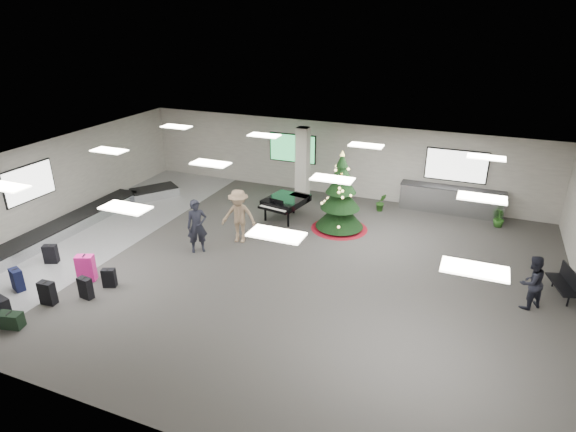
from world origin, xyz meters
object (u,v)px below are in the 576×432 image
at_px(christmas_tree, 340,203).
at_px(grand_piano, 285,202).
at_px(pink_suitcase, 86,268).
at_px(traveler_a, 197,226).
at_px(baggage_carousel, 80,221).
at_px(traveler_bench, 531,282).
at_px(bench, 566,282).
at_px(service_counter, 451,200).
at_px(potted_plant_left, 381,202).
at_px(potted_plant_right, 499,218).
at_px(traveler_b, 239,216).

bearing_deg(christmas_tree, grand_piano, 177.43).
distance_m(pink_suitcase, traveler_a, 3.65).
bearing_deg(baggage_carousel, traveler_bench, 1.81).
xyz_separation_m(baggage_carousel, christmas_tree, (9.14, 3.54, 0.82)).
height_order(baggage_carousel, traveler_a, traveler_a).
relative_size(pink_suitcase, bench, 0.61).
xyz_separation_m(service_counter, traveler_bench, (2.59, -6.25, 0.23)).
height_order(potted_plant_left, potted_plant_right, potted_plant_left).
height_order(pink_suitcase, traveler_a, traveler_a).
height_order(christmas_tree, potted_plant_right, christmas_tree).
height_order(bench, potted_plant_right, bench).
bearing_deg(service_counter, traveler_bench, -67.46).
distance_m(grand_piano, bench, 9.81).
relative_size(christmas_tree, potted_plant_left, 4.04).
height_order(baggage_carousel, pink_suitcase, pink_suitcase).
xyz_separation_m(christmas_tree, bench, (7.29, -2.09, -0.57)).
relative_size(traveler_bench, potted_plant_left, 2.08).
height_order(service_counter, christmas_tree, christmas_tree).
bearing_deg(potted_plant_left, bench, -35.34).
xyz_separation_m(traveler_b, traveler_bench, (9.25, -0.67, -0.19)).
bearing_deg(potted_plant_right, christmas_tree, -156.00).
bearing_deg(traveler_b, service_counter, 30.80).
bearing_deg(service_counter, potted_plant_right, -21.84).
distance_m(pink_suitcase, potted_plant_right, 14.62).
distance_m(service_counter, traveler_bench, 6.77).
height_order(baggage_carousel, service_counter, service_counter).
height_order(service_counter, traveler_a, traveler_a).
distance_m(pink_suitcase, potted_plant_left, 11.32).
bearing_deg(potted_plant_left, potted_plant_right, 1.75).
distance_m(potted_plant_left, potted_plant_right, 4.47).
distance_m(traveler_bench, potted_plant_left, 7.51).
distance_m(service_counter, potted_plant_right, 1.98).
bearing_deg(service_counter, baggage_carousel, -152.33).
bearing_deg(traveler_a, christmas_tree, 3.41).
distance_m(baggage_carousel, service_counter, 14.50).
relative_size(service_counter, potted_plant_left, 5.39).
bearing_deg(pink_suitcase, potted_plant_right, 15.49).
bearing_deg(grand_piano, potted_plant_right, 27.13).
height_order(grand_piano, bench, grand_piano).
distance_m(christmas_tree, bench, 7.60).
height_order(baggage_carousel, christmas_tree, christmas_tree).
xyz_separation_m(pink_suitcase, christmas_tree, (6.00, 6.52, 0.63)).
bearing_deg(traveler_bench, traveler_a, -38.90).
relative_size(bench, traveler_bench, 0.89).
relative_size(pink_suitcase, potted_plant_right, 1.19).
height_order(baggage_carousel, grand_piano, grand_piano).
distance_m(grand_piano, potted_plant_left, 4.02).
relative_size(pink_suitcase, traveler_bench, 0.54).
bearing_deg(traveler_b, traveler_bench, -13.29).
xyz_separation_m(baggage_carousel, potted_plant_left, (10.21, 5.86, 0.16)).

